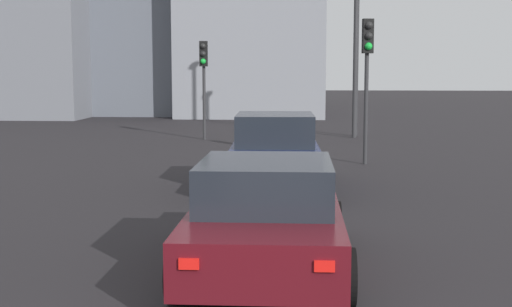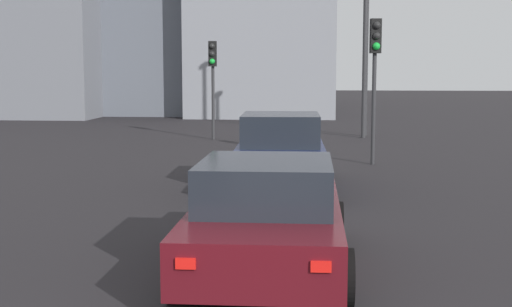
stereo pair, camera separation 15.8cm
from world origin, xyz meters
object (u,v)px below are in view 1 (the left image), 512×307
car_maroon_second (266,216)px  street_lamp_kerbside (356,1)px  traffic_light_near_left (204,69)px  traffic_light_near_right (367,60)px  car_navy_lead (275,153)px  street_lamp_far (357,30)px

car_maroon_second → street_lamp_kerbside: 18.24m
traffic_light_near_left → traffic_light_near_right: size_ratio=0.92×
car_navy_lead → car_maroon_second: size_ratio=1.03×
car_maroon_second → street_lamp_far: size_ratio=0.64×
street_lamp_kerbside → traffic_light_near_right: bearing=177.9°
car_maroon_second → street_lamp_kerbside: (17.55, -2.47, 4.32)m
traffic_light_near_left → street_lamp_kerbside: street_lamp_kerbside is taller
traffic_light_near_right → street_lamp_far: 8.19m
car_maroon_second → traffic_light_near_left: bearing=10.4°
car_navy_lead → street_lamp_kerbside: size_ratio=0.51×
car_maroon_second → street_lamp_kerbside: street_lamp_kerbside is taller
traffic_light_near_right → car_navy_lead: bearing=-38.2°
traffic_light_near_left → street_lamp_far: size_ratio=0.52×
traffic_light_near_right → traffic_light_near_left: bearing=-148.1°
car_navy_lead → traffic_light_near_right: size_ratio=1.16×
traffic_light_near_left → car_maroon_second: bearing=10.8°
street_lamp_kerbside → street_lamp_far: street_lamp_kerbside is taller
traffic_light_near_left → street_lamp_kerbside: 6.12m
car_navy_lead → traffic_light_near_right: bearing=-32.2°
car_maroon_second → traffic_light_near_right: 10.57m
traffic_light_near_left → street_lamp_kerbside: size_ratio=0.41×
traffic_light_near_right → street_lamp_far: street_lamp_far is taller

